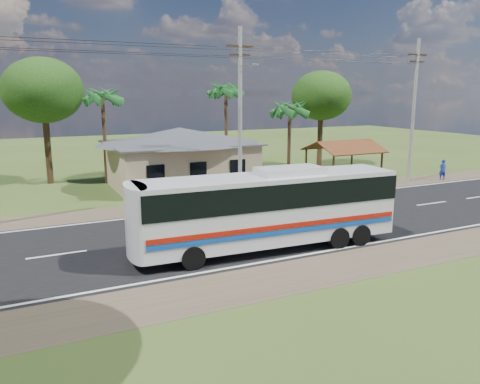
% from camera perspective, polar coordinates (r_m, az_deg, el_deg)
% --- Properties ---
extents(ground, '(120.00, 120.00, 0.00)m').
position_cam_1_polar(ground, '(24.30, 0.24, -4.62)').
color(ground, '#354C1B').
rests_on(ground, ground).
extents(road, '(120.00, 16.00, 0.03)m').
position_cam_1_polar(road, '(24.30, 0.24, -4.60)').
color(road, black).
rests_on(road, ground).
extents(house, '(12.40, 10.00, 5.00)m').
position_cam_1_polar(house, '(36.00, -7.38, 5.01)').
color(house, tan).
rests_on(house, ground).
extents(waiting_shed, '(5.20, 4.48, 3.35)m').
position_cam_1_polar(waiting_shed, '(37.70, 12.55, 5.27)').
color(waiting_shed, '#372614').
rests_on(waiting_shed, ground).
extents(concrete_barrier, '(7.00, 0.30, 0.90)m').
position_cam_1_polar(concrete_barrier, '(35.19, 13.99, 0.98)').
color(concrete_barrier, '#9E9E99').
rests_on(concrete_barrier, ground).
extents(utility_poles, '(32.80, 2.22, 11.00)m').
position_cam_1_polar(utility_poles, '(30.32, -0.56, 9.75)').
color(utility_poles, '#9E9E99').
rests_on(utility_poles, ground).
extents(palm_near, '(2.80, 2.80, 6.70)m').
position_cam_1_polar(palm_near, '(37.54, 6.09, 10.02)').
color(palm_near, '#47301E').
rests_on(palm_near, ground).
extents(palm_mid, '(2.80, 2.80, 8.20)m').
position_cam_1_polar(palm_mid, '(39.88, -1.73, 12.27)').
color(palm_mid, '#47301E').
rests_on(palm_mid, ground).
extents(palm_far, '(2.80, 2.80, 7.70)m').
position_cam_1_polar(palm_far, '(37.47, -16.45, 11.09)').
color(palm_far, '#47301E').
rests_on(palm_far, ground).
extents(tree_behind_house, '(6.00, 6.00, 9.61)m').
position_cam_1_polar(tree_behind_house, '(39.02, -22.89, 11.31)').
color(tree_behind_house, '#47301E').
rests_on(tree_behind_house, ground).
extents(tree_behind_shed, '(5.60, 5.60, 9.02)m').
position_cam_1_polar(tree_behind_shed, '(45.28, 9.90, 11.46)').
color(tree_behind_shed, '#47301E').
rests_on(tree_behind_shed, ground).
extents(coach_bus, '(12.01, 3.15, 3.69)m').
position_cam_1_polar(coach_bus, '(20.87, 3.64, -1.43)').
color(coach_bus, silver).
rests_on(coach_bus, ground).
extents(motorcycle, '(1.78, 0.94, 0.89)m').
position_cam_1_polar(motorcycle, '(29.33, -2.89, -0.85)').
color(motorcycle, black).
rests_on(motorcycle, ground).
extents(person, '(0.70, 0.55, 1.69)m').
position_cam_1_polar(person, '(41.42, 23.45, 2.51)').
color(person, navy).
rests_on(person, ground).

